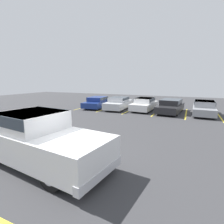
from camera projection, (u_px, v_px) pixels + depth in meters
ground_plane at (53, 161)px, 6.66m from camera, size 60.00×60.00×0.00m
stall_stripe_a at (87, 107)px, 20.28m from camera, size 0.12×5.32×0.01m
stall_stripe_b at (108, 108)px, 19.20m from camera, size 0.12×5.32×0.01m
stall_stripe_c at (131, 110)px, 18.13m from camera, size 0.12×5.32×0.01m
stall_stripe_d at (157, 112)px, 17.06m from camera, size 0.12×5.32×0.01m
stall_stripe_e at (186, 114)px, 15.99m from camera, size 0.12×5.32×0.01m
stall_stripe_f at (219, 116)px, 14.91m from camera, size 0.12×5.32×0.01m
pickup_truck at (39, 139)px, 6.36m from camera, size 5.87×2.75×1.92m
parked_sedan_a at (97, 102)px, 19.50m from camera, size 2.21×4.46×1.20m
parked_sedan_b at (119, 103)px, 18.54m from camera, size 2.06×4.58×1.25m
parked_sedan_c at (144, 104)px, 17.68m from camera, size 1.99×4.30×1.27m
parked_sedan_d at (171, 106)px, 16.49m from camera, size 2.27×4.84×1.25m
parked_sedan_e at (204, 107)px, 15.34m from camera, size 1.87×4.29×1.25m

